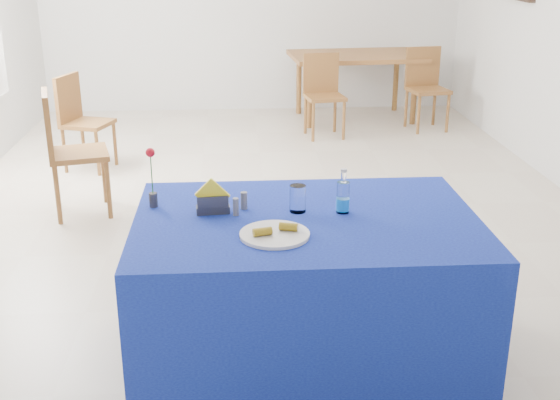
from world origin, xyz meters
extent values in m
plane|color=beige|center=(0.00, 0.00, 0.00)|extent=(7.00, 7.00, 0.00)
plane|color=silver|center=(0.00, -3.50, 1.40)|extent=(5.00, 0.00, 5.00)
cylinder|color=silver|center=(-0.08, -2.31, 0.77)|extent=(0.31, 0.31, 0.01)
cylinder|color=white|center=(0.04, -2.02, 0.82)|extent=(0.08, 0.08, 0.13)
cylinder|color=slate|center=(-0.25, -2.05, 0.80)|extent=(0.03, 0.03, 0.08)
cylinder|color=slate|center=(-0.21, -1.97, 0.80)|extent=(0.03, 0.03, 0.08)
cube|color=navy|center=(0.08, -2.10, 0.38)|extent=(1.60, 1.10, 0.76)
cylinder|color=silver|center=(0.25, -2.04, 0.83)|extent=(0.06, 0.06, 0.15)
cylinder|color=#0D79ED|center=(0.25, -2.04, 0.80)|extent=(0.06, 0.06, 0.06)
cylinder|color=white|center=(0.25, -2.04, 0.94)|extent=(0.03, 0.03, 0.05)
cylinder|color=silver|center=(0.25, -2.04, 0.97)|extent=(0.03, 0.03, 0.01)
cube|color=#39383D|center=(-0.36, -2.01, 0.78)|extent=(0.16, 0.08, 0.03)
cube|color=#39393E|center=(-0.36, -2.04, 0.81)|extent=(0.15, 0.02, 0.09)
cube|color=#35353A|center=(-0.36, -1.99, 0.81)|extent=(0.15, 0.02, 0.09)
cube|color=yellow|center=(-0.36, -2.01, 0.85)|extent=(0.16, 0.02, 0.16)
cylinder|color=#29292F|center=(-0.65, -1.91, 0.80)|extent=(0.04, 0.04, 0.07)
cylinder|color=#175E21|center=(-0.65, -1.91, 0.91)|extent=(0.01, 0.01, 0.22)
sphere|color=red|center=(-0.65, -1.91, 1.03)|extent=(0.04, 0.04, 0.04)
cube|color=#905E29|center=(1.16, 2.91, 0.73)|extent=(1.54, 1.05, 0.05)
cylinder|color=#945C2B|center=(0.59, 2.51, 0.35)|extent=(0.06, 0.06, 0.71)
cylinder|color=brown|center=(1.79, 2.60, 0.35)|extent=(0.06, 0.06, 0.71)
cylinder|color=brown|center=(0.54, 3.21, 0.35)|extent=(0.06, 0.06, 0.71)
cylinder|color=olive|center=(1.74, 3.30, 0.35)|extent=(0.06, 0.06, 0.71)
cylinder|color=brown|center=(0.57, 1.93, 0.21)|extent=(0.03, 0.03, 0.41)
cylinder|color=brown|center=(0.90, 1.98, 0.21)|extent=(0.03, 0.03, 0.41)
cylinder|color=brown|center=(0.52, 2.26, 0.21)|extent=(0.03, 0.03, 0.41)
cylinder|color=brown|center=(0.85, 2.31, 0.21)|extent=(0.03, 0.03, 0.41)
cube|color=brown|center=(0.71, 2.12, 0.43)|extent=(0.44, 0.44, 0.04)
cube|color=brown|center=(0.69, 2.29, 0.65)|extent=(0.39, 0.09, 0.42)
cylinder|color=brown|center=(1.74, 2.15, 0.21)|extent=(0.03, 0.03, 0.42)
cylinder|color=brown|center=(2.07, 2.21, 0.21)|extent=(0.03, 0.03, 0.42)
cylinder|color=brown|center=(1.68, 2.48, 0.21)|extent=(0.03, 0.03, 0.42)
cylinder|color=brown|center=(2.01, 2.54, 0.21)|extent=(0.03, 0.03, 0.42)
cube|color=brown|center=(1.87, 2.34, 0.44)|extent=(0.46, 0.46, 0.04)
cube|color=brown|center=(1.84, 2.52, 0.67)|extent=(0.40, 0.10, 0.43)
cylinder|color=brown|center=(-1.19, -0.11, 0.23)|extent=(0.04, 0.04, 0.45)
cylinder|color=brown|center=(-1.28, 0.24, 0.23)|extent=(0.04, 0.04, 0.45)
cylinder|color=brown|center=(-1.55, -0.20, 0.23)|extent=(0.04, 0.04, 0.45)
cylinder|color=brown|center=(-1.64, 0.15, 0.23)|extent=(0.04, 0.04, 0.45)
cube|color=brown|center=(-1.42, 0.02, 0.47)|extent=(0.52, 0.52, 0.04)
cube|color=brown|center=(-1.60, -0.03, 0.72)|extent=(0.14, 0.42, 0.46)
cylinder|color=brown|center=(-1.46, 0.94, 0.20)|extent=(0.03, 0.03, 0.41)
cylinder|color=brown|center=(-1.35, 1.25, 0.20)|extent=(0.03, 0.03, 0.41)
cylinder|color=brown|center=(-1.77, 1.04, 0.20)|extent=(0.03, 0.03, 0.41)
cylinder|color=brown|center=(-1.66, 1.35, 0.20)|extent=(0.03, 0.03, 0.41)
cube|color=brown|center=(-1.56, 1.14, 0.42)|extent=(0.48, 0.48, 0.04)
cube|color=brown|center=(-1.72, 1.20, 0.65)|extent=(0.16, 0.37, 0.42)
cylinder|color=gold|center=(-0.14, -2.33, 0.79)|extent=(0.09, 0.05, 0.04)
cylinder|color=beige|center=(-0.10, -2.32, 0.79)|extent=(0.01, 0.03, 0.03)
cylinder|color=gold|center=(-0.02, -2.29, 0.79)|extent=(0.09, 0.06, 0.04)
cylinder|color=beige|center=(0.02, -2.30, 0.79)|extent=(0.01, 0.03, 0.03)
camera|label=1|loc=(-0.25, -5.11, 1.96)|focal=45.00mm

